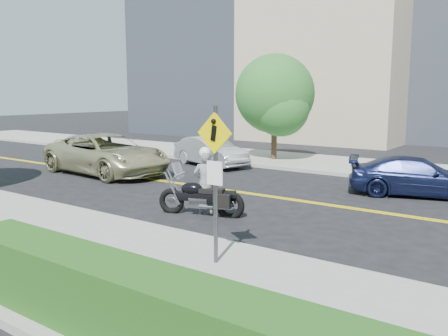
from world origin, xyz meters
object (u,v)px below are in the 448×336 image
object	(u,v)px
pedestrian_sign	(215,170)
motorcyclist	(205,181)
parked_car_blue	(417,177)
parked_car_white	(87,145)
parked_car_silver	(210,151)
motorcycle	(201,189)
suv	(107,154)

from	to	relation	value
pedestrian_sign	motorcyclist	bearing A→B (deg)	130.54
parked_car_blue	parked_car_white	bearing A→B (deg)	71.08
pedestrian_sign	motorcyclist	world-z (taller)	pedestrian_sign
parked_car_white	motorcyclist	bearing A→B (deg)	-130.51
parked_car_silver	parked_car_blue	size ratio (longest dim) A/B	0.95
motorcycle	parked_car_silver	bearing A→B (deg)	107.00
motorcycle	suv	xyz separation A→B (m)	(-7.51, 3.07, 0.11)
pedestrian_sign	parked_car_silver	distance (m)	13.34
motorcyclist	motorcycle	world-z (taller)	motorcyclist
motorcycle	pedestrian_sign	bearing A→B (deg)	-66.50
pedestrian_sign	parked_car_silver	bearing A→B (deg)	127.67
motorcyclist	pedestrian_sign	bearing A→B (deg)	97.20
pedestrian_sign	parked_car_blue	xyz separation A→B (m)	(1.41, 9.32, -1.32)
motorcycle	parked_car_blue	size ratio (longest dim) A/B	0.55
pedestrian_sign	suv	xyz separation A→B (m)	(-10.32, 6.17, -1.12)
parked_car_white	parked_car_silver	distance (m)	7.68
pedestrian_sign	parked_car_silver	world-z (taller)	pedestrian_sign
motorcycle	parked_car_blue	xyz separation A→B (m)	(4.22, 6.22, -0.10)
motorcycle	parked_car_blue	distance (m)	7.51
motorcyclist	suv	size ratio (longest dim) A/B	0.32
motorcyclist	parked_car_blue	bearing A→B (deg)	-157.95
parked_car_silver	motorcycle	bearing A→B (deg)	-128.36
motorcycle	parked_car_silver	xyz separation A→B (m)	(-5.31, 7.41, -0.05)
pedestrian_sign	motorcycle	distance (m)	4.36
parked_car_blue	pedestrian_sign	bearing A→B (deg)	152.83
parked_car_silver	parked_car_blue	distance (m)	9.61
suv	parked_car_white	bearing A→B (deg)	63.79
motorcycle	parked_car_white	distance (m)	14.39
motorcycle	parked_car_blue	bearing A→B (deg)	37.22
suv	parked_car_silver	xyz separation A→B (m)	(2.20, 4.34, -0.16)
pedestrian_sign	suv	bearing A→B (deg)	149.11
suv	parked_car_blue	bearing A→B (deg)	-70.12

